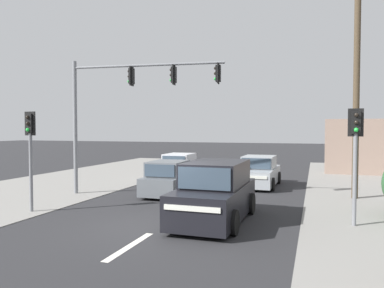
# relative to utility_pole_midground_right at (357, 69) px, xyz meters

# --- Properties ---
(ground_plane) EXTENTS (140.00, 140.00, 0.00)m
(ground_plane) POSITION_rel_utility_pole_midground_right_xyz_m (-6.00, -6.75, -5.45)
(ground_plane) COLOR #28282B
(lane_dash_near) EXTENTS (0.20, 2.40, 0.01)m
(lane_dash_near) POSITION_rel_utility_pole_midground_right_xyz_m (-6.00, -8.75, -5.45)
(lane_dash_near) COLOR silver
(lane_dash_near) RESTS_ON ground
(lane_dash_mid) EXTENTS (0.20, 2.40, 0.01)m
(lane_dash_mid) POSITION_rel_utility_pole_midground_right_xyz_m (-6.00, -3.75, -5.45)
(lane_dash_mid) COLOR silver
(lane_dash_mid) RESTS_ON ground
(lane_dash_far) EXTENTS (0.20, 2.40, 0.01)m
(lane_dash_far) POSITION_rel_utility_pole_midground_right_xyz_m (-6.00, 1.25, -5.45)
(lane_dash_far) COLOR silver
(lane_dash_far) RESTS_ON ground
(kerb_left_verge) EXTENTS (8.00, 40.00, 0.02)m
(kerb_left_verge) POSITION_rel_utility_pole_midground_right_xyz_m (-14.50, -2.75, -5.44)
(kerb_left_verge) COLOR gray
(kerb_left_verge) RESTS_ON ground
(utility_pole_midground_right) EXTENTS (1.80, 0.26, 10.41)m
(utility_pole_midground_right) POSITION_rel_utility_pole_midground_right_xyz_m (0.00, 0.00, 0.00)
(utility_pole_midground_right) COLOR #4C3D2B
(utility_pole_midground_right) RESTS_ON ground
(traffic_signal_mast) EXTENTS (6.86, 1.02, 6.00)m
(traffic_signal_mast) POSITION_rel_utility_pole_midground_right_xyz_m (-9.59, -2.37, -1.10)
(traffic_signal_mast) COLOR slate
(traffic_signal_mast) RESTS_ON ground
(pedestal_signal_right_kerb) EXTENTS (0.44, 0.29, 3.56)m
(pedestal_signal_right_kerb) POSITION_rel_utility_pole_midground_right_xyz_m (-0.46, -4.89, -3.03)
(pedestal_signal_right_kerb) COLOR slate
(pedestal_signal_right_kerb) RESTS_ON ground
(pedestal_signal_left_kerb) EXTENTS (0.44, 0.29, 3.56)m
(pedestal_signal_left_kerb) POSITION_rel_utility_pole_midground_right_xyz_m (-11.16, -6.35, -3.03)
(pedestal_signal_left_kerb) COLOR slate
(pedestal_signal_left_kerb) RESTS_ON ground
(hatchback_kerbside_parked) EXTENTS (1.83, 3.67, 1.53)m
(hatchback_kerbside_parked) POSITION_rel_utility_pole_midground_right_xyz_m (-7.80, -1.54, -4.75)
(hatchback_kerbside_parked) COLOR slate
(hatchback_kerbside_parked) RESTS_ON ground
(suv_receding_far) EXTENTS (2.09, 4.55, 1.90)m
(suv_receding_far) POSITION_rel_utility_pole_midground_right_xyz_m (-4.64, -5.53, -4.57)
(suv_receding_far) COLOR black
(suv_receding_far) RESTS_ON ground
(hatchback_crossing_left) EXTENTS (1.81, 3.66, 1.53)m
(hatchback_crossing_left) POSITION_rel_utility_pole_midground_right_xyz_m (-9.05, 3.36, -4.75)
(hatchback_crossing_left) COLOR silver
(hatchback_crossing_left) RESTS_ON ground
(sedan_oncoming_near) EXTENTS (1.96, 4.27, 1.56)m
(sedan_oncoming_near) POSITION_rel_utility_pole_midground_right_xyz_m (-4.35, 2.27, -4.75)
(sedan_oncoming_near) COLOR #A3A8AD
(sedan_oncoming_near) RESTS_ON ground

